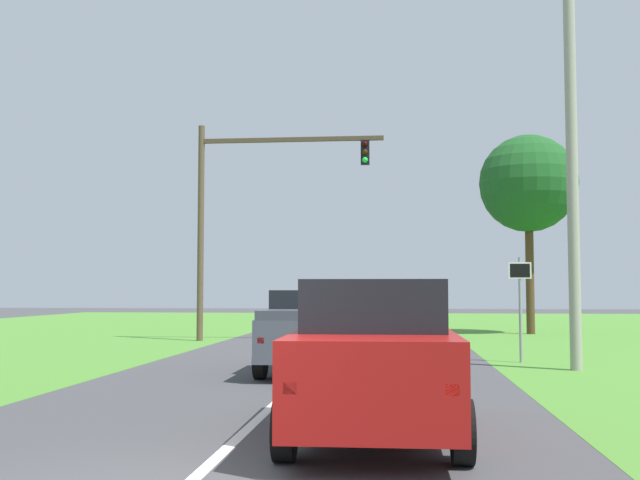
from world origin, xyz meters
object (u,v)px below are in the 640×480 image
object	(u,v)px
red_suv_near	(375,354)
keep_moving_sign	(520,296)
oak_tree_right	(528,184)
utility_pole_right	(572,166)
traffic_light	(246,199)
pickup_truck_lead	(313,330)

from	to	relation	value
red_suv_near	keep_moving_sign	distance (m)	11.30
oak_tree_right	utility_pole_right	bearing A→B (deg)	-95.68
utility_pole_right	traffic_light	bearing A→B (deg)	136.02
utility_pole_right	keep_moving_sign	bearing A→B (deg)	117.75
keep_moving_sign	red_suv_near	bearing A→B (deg)	-108.41
pickup_truck_lead	keep_moving_sign	size ratio (longest dim) A/B	1.92
pickup_truck_lead	traffic_light	xyz separation A→B (m)	(-3.72, 10.61, 4.38)
traffic_light	oak_tree_right	bearing A→B (deg)	26.98
red_suv_near	pickup_truck_lead	size ratio (longest dim) A/B	0.94
oak_tree_right	pickup_truck_lead	bearing A→B (deg)	-115.29
oak_tree_right	utility_pole_right	size ratio (longest dim) A/B	0.89
red_suv_near	utility_pole_right	distance (m)	10.64
keep_moving_sign	pickup_truck_lead	bearing A→B (deg)	-151.10
oak_tree_right	red_suv_near	bearing A→B (deg)	-104.10
keep_moving_sign	utility_pole_right	xyz separation A→B (m)	(1.00, -1.89, 3.15)
red_suv_near	oak_tree_right	distance (m)	25.62
keep_moving_sign	utility_pole_right	size ratio (longest dim) A/B	0.28
red_suv_near	traffic_light	xyz separation A→B (m)	(-5.40, 18.42, 4.29)
keep_moving_sign	oak_tree_right	xyz separation A→B (m)	(2.53, 13.57, 4.81)
red_suv_near	keep_moving_sign	xyz separation A→B (m)	(3.56, 10.70, 0.70)
traffic_light	keep_moving_sign	size ratio (longest dim) A/B	2.95
red_suv_near	traffic_light	world-z (taller)	traffic_light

